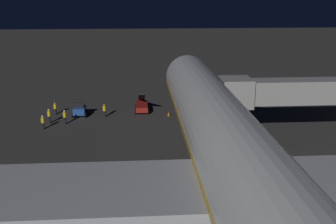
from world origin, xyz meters
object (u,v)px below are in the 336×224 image
object	(u,v)px
ground_crew_by_belt_loader	(55,108)
ground_crew_under_port_wing	(43,122)
belt_loader	(142,105)
traffic_cone_nose_starboard	(169,114)
baggage_tug_spare	(80,110)
ground_crew_near_nose_gear	(104,110)
airliner_at_gate	(244,176)
traffic_cone_nose_port	(201,113)
ground_crew_by_tug	(65,116)
jet_bridge	(299,92)
ground_crew_marshaller_fwd	(49,115)

from	to	relation	value
ground_crew_by_belt_loader	ground_crew_under_port_wing	size ratio (longest dim) A/B	0.96
belt_loader	traffic_cone_nose_starboard	bearing A→B (deg)	144.85
belt_loader	traffic_cone_nose_starboard	xyz separation A→B (m)	(-3.56, 2.50, -0.57)
baggage_tug_spare	ground_crew_near_nose_gear	world-z (taller)	baggage_tug_spare
airliner_at_gate	ground_crew_by_belt_loader	size ratio (longest dim) A/B	37.53
baggage_tug_spare	traffic_cone_nose_port	world-z (taller)	baggage_tug_spare
ground_crew_under_port_wing	ground_crew_by_tug	xyz separation A→B (m)	(-2.31, -1.77, 0.06)
jet_bridge	traffic_cone_nose_port	xyz separation A→B (m)	(8.80, -10.94, -5.49)
jet_bridge	ground_crew_by_belt_loader	world-z (taller)	jet_bridge
ground_crew_marshaller_fwd	baggage_tug_spare	bearing A→B (deg)	-139.45
ground_crew_near_nose_gear	ground_crew_by_tug	distance (m)	5.44
traffic_cone_nose_starboard	ground_crew_near_nose_gear	bearing A→B (deg)	-0.37
ground_crew_by_belt_loader	ground_crew_marshaller_fwd	distance (m)	3.93
ground_crew_by_tug	traffic_cone_nose_port	size ratio (longest dim) A/B	3.36
ground_crew_near_nose_gear	ground_crew_marshaller_fwd	xyz separation A→B (m)	(6.74, 2.16, 0.04)
baggage_tug_spare	ground_crew_by_belt_loader	world-z (taller)	baggage_tug_spare
ground_crew_near_nose_gear	ground_crew_under_port_wing	distance (m)	8.33
airliner_at_gate	ground_crew_under_port_wing	xyz separation A→B (m)	(17.74, -26.30, -4.65)
jet_bridge	ground_crew_by_tug	size ratio (longest dim) A/B	10.97
ground_crew_marshaller_fwd	jet_bridge	bearing A→B (deg)	162.76
ground_crew_by_belt_loader	ground_crew_by_tug	world-z (taller)	ground_crew_by_tug
ground_crew_near_nose_gear	traffic_cone_nose_port	distance (m)	12.95
belt_loader	ground_crew_by_belt_loader	size ratio (longest dim) A/B	4.19
baggage_tug_spare	ground_crew_marshaller_fwd	distance (m)	4.47
belt_loader	traffic_cone_nose_port	distance (m)	8.36
belt_loader	ground_crew_by_tug	distance (m)	10.97
ground_crew_by_belt_loader	ground_crew_by_tug	bearing A→B (deg)	114.46
baggage_tug_spare	ground_crew_by_belt_loader	distance (m)	3.56
ground_crew_near_nose_gear	traffic_cone_nose_port	size ratio (longest dim) A/B	3.29
belt_loader	ground_crew_by_tug	bearing A→B (deg)	28.14
ground_crew_by_belt_loader	ground_crew_under_port_wing	bearing A→B (deg)	87.59
ground_crew_near_nose_gear	ground_crew_under_port_wing	xyz separation A→B (m)	(7.01, 4.50, -0.03)
airliner_at_gate	belt_loader	bearing A→B (deg)	-80.17
ground_crew_by_belt_loader	traffic_cone_nose_starboard	xyz separation A→B (m)	(-15.28, 1.82, -0.65)
airliner_at_gate	ground_crew_under_port_wing	world-z (taller)	airliner_at_gate
airliner_at_gate	belt_loader	distance (m)	34.08
belt_loader	ground_crew_near_nose_gear	xyz separation A→B (m)	(4.97, 2.45, 0.15)
ground_crew_under_port_wing	traffic_cone_nose_starboard	bearing A→B (deg)	-164.05
airliner_at_gate	ground_crew_marshaller_fwd	bearing A→B (deg)	-58.62
ground_crew_by_belt_loader	traffic_cone_nose_port	world-z (taller)	ground_crew_by_belt_loader
airliner_at_gate	ground_crew_under_port_wing	distance (m)	32.06
airliner_at_gate	ground_crew_by_tug	world-z (taller)	airliner_at_gate
baggage_tug_spare	ground_crew_by_belt_loader	size ratio (longest dim) A/B	1.33
baggage_tug_spare	ground_crew_under_port_wing	bearing A→B (deg)	54.97
ground_crew_marshaller_fwd	traffic_cone_nose_port	world-z (taller)	ground_crew_marshaller_fwd
belt_loader	traffic_cone_nose_port	bearing A→B (deg)	162.53
ground_crew_under_port_wing	ground_crew_by_tug	world-z (taller)	ground_crew_by_tug
jet_bridge	ground_crew_near_nose_gear	size ratio (longest dim) A/B	11.21
ground_crew_under_port_wing	baggage_tug_spare	bearing A→B (deg)	-125.03
belt_loader	traffic_cone_nose_starboard	size ratio (longest dim) A/B	12.85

